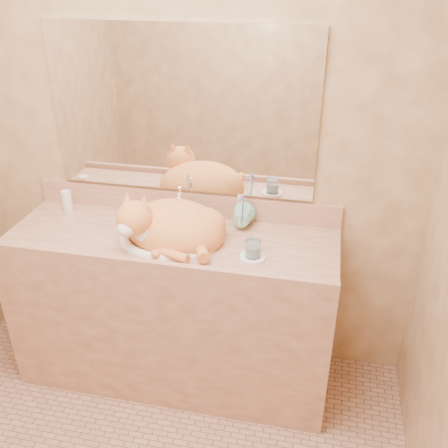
% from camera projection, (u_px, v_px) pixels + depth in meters
% --- Properties ---
extents(wall_back, '(2.40, 0.02, 2.50)m').
position_uv_depth(wall_back, '(183.00, 139.00, 2.43)').
color(wall_back, '#926842').
rests_on(wall_back, ground).
extents(vanity_counter, '(1.60, 0.55, 0.85)m').
position_uv_depth(vanity_counter, '(174.00, 308.00, 2.59)').
color(vanity_counter, '#915941').
rests_on(vanity_counter, floor).
extents(mirror, '(1.30, 0.02, 0.80)m').
position_uv_depth(mirror, '(181.00, 112.00, 2.36)').
color(mirror, white).
rests_on(mirror, wall_back).
extents(sink_basin, '(0.54, 0.47, 0.15)m').
position_uv_depth(sink_basin, '(169.00, 226.00, 2.34)').
color(sink_basin, white).
rests_on(sink_basin, vanity_counter).
extents(faucet, '(0.05, 0.13, 0.18)m').
position_uv_depth(faucet, '(180.00, 206.00, 2.49)').
color(faucet, white).
rests_on(faucet, vanity_counter).
extents(cat, '(0.53, 0.45, 0.26)m').
position_uv_depth(cat, '(170.00, 225.00, 2.32)').
color(cat, orange).
rests_on(cat, sink_basin).
extents(soap_dispenser, '(0.10, 0.10, 0.17)m').
position_uv_depth(soap_dispenser, '(195.00, 216.00, 2.40)').
color(soap_dispenser, '#73B89A').
rests_on(soap_dispenser, vanity_counter).
extents(toothbrush_cup, '(0.12, 0.12, 0.11)m').
position_uv_depth(toothbrush_cup, '(241.00, 223.00, 2.41)').
color(toothbrush_cup, '#73B89A').
rests_on(toothbrush_cup, vanity_counter).
extents(toothbrushes, '(0.03, 0.03, 0.20)m').
position_uv_depth(toothbrushes, '(241.00, 210.00, 2.38)').
color(toothbrushes, white).
rests_on(toothbrushes, toothbrush_cup).
extents(saucer, '(0.12, 0.12, 0.01)m').
position_uv_depth(saucer, '(253.00, 257.00, 2.23)').
color(saucer, white).
rests_on(saucer, vanity_counter).
extents(water_glass, '(0.07, 0.07, 0.08)m').
position_uv_depth(water_glass, '(253.00, 248.00, 2.21)').
color(water_glass, silver).
rests_on(water_glass, saucer).
extents(lotion_bottle, '(0.05, 0.05, 0.12)m').
position_uv_depth(lotion_bottle, '(67.00, 202.00, 2.60)').
color(lotion_bottle, white).
rests_on(lotion_bottle, vanity_counter).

